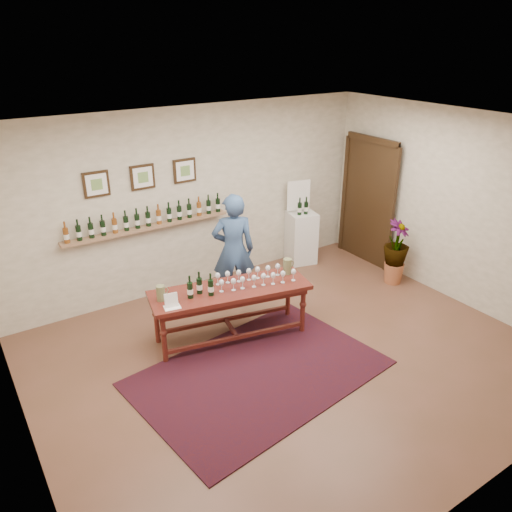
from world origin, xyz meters
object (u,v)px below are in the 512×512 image
tasting_table (230,296)px  potted_plant (396,252)px  person (233,250)px  display_pedestal (301,237)px

tasting_table → potted_plant: 3.01m
tasting_table → person: (0.52, 0.78, 0.23)m
display_pedestal → potted_plant: size_ratio=0.99×
display_pedestal → person: (-1.74, -0.62, 0.40)m
tasting_table → display_pedestal: display_pedestal is taller
tasting_table → display_pedestal: (2.26, 1.40, -0.17)m
display_pedestal → tasting_table: bearing=-148.3°
display_pedestal → person: 1.89m
person → display_pedestal: bearing=-137.1°
tasting_table → potted_plant: (3.01, -0.08, -0.09)m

